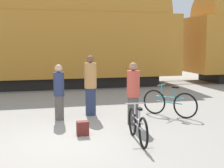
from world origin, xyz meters
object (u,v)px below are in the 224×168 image
Objects in this scene: person_in_tan at (91,86)px; person_in_navy at (59,92)px; freight_train at (43,34)px; backpack at (83,128)px; bicycle_teal at (169,103)px; person_in_red at (133,94)px; bicycle_silver at (137,126)px.

person_in_tan reaches higher than person_in_navy.
person_in_navy is (-0.98, -0.38, -0.10)m from person_in_tan.
backpack is at bearing -86.40° from freight_train.
person_in_red is at bearing -154.92° from bicycle_teal.
person_in_red is at bearing -75.74° from freight_train.
bicycle_silver is 0.90× the size of person_in_tan.
bicycle_teal is 0.77× the size of person_in_tan.
bicycle_silver is 0.97× the size of person_in_red.
bicycle_silver is (1.66, -9.45, -2.27)m from freight_train.
bicycle_teal is at bearing 178.04° from person_in_navy.
person_in_navy is at bearing 16.76° from person_in_red.
person_in_tan is 5.35× the size of backpack.
bicycle_silver is 1.36m from backpack.
person_in_red is 1.05× the size of person_in_navy.
bicycle_silver is at bearing 120.17° from person_in_red.
freight_train is 30.98× the size of bicycle_teal.
person_in_tan is 1.14× the size of person_in_navy.
person_in_tan is (1.13, -6.62, -1.72)m from freight_train.
freight_train is at bearing 94.35° from person_in_tan.
backpack is (-2.84, -1.32, -0.23)m from bicycle_teal.
person_in_red is (-1.36, -0.64, 0.44)m from bicycle_teal.
freight_train is 26.70× the size of bicycle_silver.
person_in_tan is 2.26m from backpack.
bicycle_silver is (-1.73, -2.09, -0.05)m from bicycle_teal.
person_in_tan is at bearing -80.34° from freight_train.
person_in_tan is at bearing 161.86° from bicycle_teal.
person_in_navy is 4.68× the size of backpack.
person_in_red reaches higher than backpack.
bicycle_teal is 3.14m from backpack.
bicycle_teal is at bearing 50.30° from bicycle_silver.
person_in_red reaches higher than person_in_navy.
person_in_tan is at bearing -12.02° from person_in_red.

